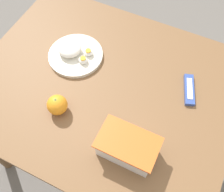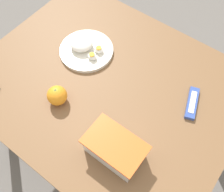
# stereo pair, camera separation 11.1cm
# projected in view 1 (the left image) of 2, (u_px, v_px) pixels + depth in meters

# --- Properties ---
(ground_plane) EXTENTS (10.00, 10.00, 0.00)m
(ground_plane) POSITION_uv_depth(u_px,v_px,m) (106.00, 143.00, 1.83)
(ground_plane) COLOR #66605B
(table) EXTENTS (1.18, 0.95, 0.76)m
(table) POSITION_uv_depth(u_px,v_px,m) (104.00, 96.00, 1.28)
(table) COLOR brown
(table) RESTS_ON ground_plane
(food_container) EXTENTS (0.22, 0.14, 0.11)m
(food_container) POSITION_uv_depth(u_px,v_px,m) (127.00, 148.00, 0.98)
(food_container) COLOR white
(food_container) RESTS_ON table
(orange_fruit) EXTENTS (0.09, 0.09, 0.09)m
(orange_fruit) POSITION_uv_depth(u_px,v_px,m) (57.00, 105.00, 1.08)
(orange_fruit) COLOR orange
(orange_fruit) RESTS_ON table
(rice_plate) EXTENTS (0.26, 0.26, 0.07)m
(rice_plate) POSITION_uv_depth(u_px,v_px,m) (74.00, 53.00, 1.25)
(rice_plate) COLOR silver
(rice_plate) RESTS_ON table
(candy_bar) EXTENTS (0.09, 0.16, 0.02)m
(candy_bar) POSITION_uv_depth(u_px,v_px,m) (189.00, 90.00, 1.16)
(candy_bar) COLOR #334C9E
(candy_bar) RESTS_ON table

